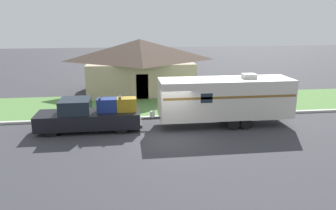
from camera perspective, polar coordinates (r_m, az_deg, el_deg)
The scene contains 7 objects.
ground_plane at distance 18.57m, azimuth 0.55°, elevation -5.62°, with size 120.00×120.00×0.00m, color #38383D.
curb_strip at distance 22.07m, azimuth -0.80°, elevation -2.07°, with size 80.00×0.30×0.14m.
lawn_strip at distance 25.58m, azimuth -1.75°, elevation 0.17°, with size 80.00×7.00×0.03m.
house_across_street at distance 30.01m, azimuth -4.90°, elevation 7.04°, with size 9.82×7.18×4.71m.
pickup_truck at distance 19.98m, azimuth -13.52°, elevation -1.85°, with size 6.13×2.00×2.05m.
travel_trailer at distance 20.55m, azimuth 9.93°, elevation 1.25°, with size 9.15×2.37×3.21m.
mailbox at distance 24.52m, azimuth 15.18°, elevation 1.43°, with size 0.48×0.20×1.33m.
Camera 1 is at (-2.43, -17.22, 6.49)m, focal length 35.00 mm.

